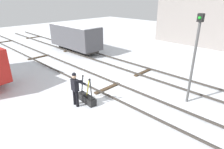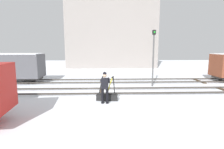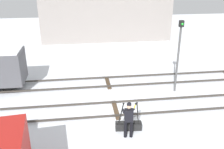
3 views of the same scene
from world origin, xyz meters
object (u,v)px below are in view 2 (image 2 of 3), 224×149
Objects in this scene: signal_post at (153,53)px; switch_lever_frame at (107,96)px; rail_worker at (105,86)px; freight_car_back_track at (8,66)px.

switch_lever_frame is at bearing -134.78° from signal_post.
signal_post is at bearing 50.15° from switch_lever_frame.
rail_worker reaches higher than switch_lever_frame.
signal_post is (3.78, 4.24, 1.65)m from rail_worker.
switch_lever_frame is 10.14m from freight_car_back_track.
rail_worker is 5.92m from signal_post.
rail_worker is at bearing -131.74° from signal_post.
switch_lever_frame is 0.95m from rail_worker.
rail_worker is 0.40× the size of signal_post.
signal_post is (3.66, 3.69, 2.41)m from switch_lever_frame.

